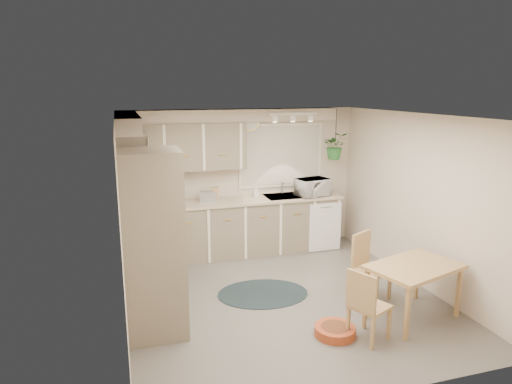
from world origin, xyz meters
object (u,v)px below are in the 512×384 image
(chair_back, at_px, (372,268))
(dining_table, at_px, (413,291))
(braided_rug, at_px, (263,293))
(pet_bed, at_px, (335,331))
(microwave, at_px, (312,185))
(chair_left, at_px, (370,304))

(chair_back, bearing_deg, dining_table, 81.40)
(dining_table, height_order, braided_rug, dining_table)
(chair_back, bearing_deg, pet_bed, 10.75)
(chair_back, xyz_separation_m, microwave, (0.03, 2.05, 0.68))
(chair_left, bearing_deg, chair_back, 122.22)
(braided_rug, bearing_deg, chair_left, -61.08)
(chair_left, xyz_separation_m, chair_back, (0.55, 0.86, 0.03))
(chair_back, xyz_separation_m, pet_bed, (-0.87, -0.70, -0.39))
(braided_rug, bearing_deg, dining_table, -36.64)
(dining_table, relative_size, chair_left, 1.30)
(chair_left, relative_size, pet_bed, 1.79)
(chair_back, distance_m, microwave, 2.16)
(microwave, bearing_deg, chair_left, -113.82)
(microwave, bearing_deg, dining_table, -98.83)
(dining_table, relative_size, pet_bed, 2.33)
(dining_table, bearing_deg, chair_back, 109.27)
(chair_left, xyz_separation_m, microwave, (0.58, 2.91, 0.71))
(chair_back, bearing_deg, chair_left, 29.65)
(chair_left, distance_m, pet_bed, 0.51)
(pet_bed, bearing_deg, braided_rug, 110.07)
(chair_left, relative_size, braided_rug, 0.67)
(chair_back, distance_m, braided_rug, 1.50)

